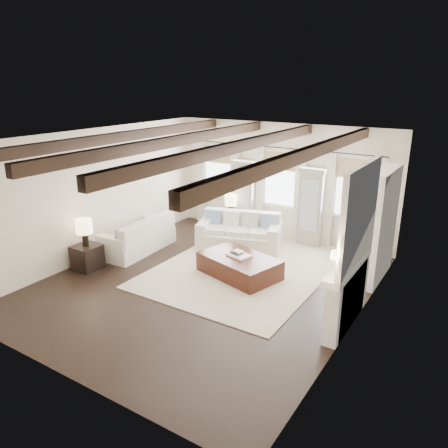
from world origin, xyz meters
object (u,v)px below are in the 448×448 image
Objects in this scene: sofa_left at (139,238)px; sofa_back at (240,234)px; ottoman at (239,266)px; side_table_back at (231,224)px; side_table_front at (87,257)px.

sofa_back is at bearing 38.50° from sofa_left.
side_table_back is at bearing 140.72° from ottoman.
sofa_left is 2.74m from side_table_back.
sofa_back reaches higher than side_table_front.
side_table_back is at bearing 134.60° from sofa_back.
sofa_left is 3.69× the size of side_table_back.
sofa_back is 1.10× the size of sofa_left.
sofa_back is 1.34× the size of ottoman.
sofa_back reaches higher than side_table_back.
side_table_back reaches higher than side_table_front.
ottoman is at bearing -59.92° from sofa_back.
sofa_back reaches higher than ottoman.
sofa_back is 1.82m from ottoman.
side_table_back is at bearing 60.68° from sofa_left.
side_table_front reaches higher than ottoman.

